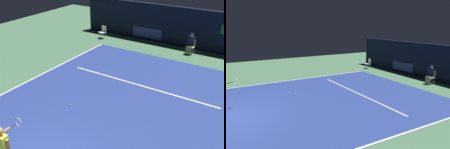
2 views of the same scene
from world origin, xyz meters
The scene contains 9 objects.
ground_plane centered at (0.00, 5.02, 0.00)m, with size 30.41×30.41×0.00m, color #4C7A56.
court_surface centered at (0.00, 5.02, 0.01)m, with size 9.93×12.03×0.01m, color navy.
line_sideline_right centered at (-4.92, 5.02, 0.01)m, with size 0.10×12.03×0.01m, color white.
line_service centered at (0.00, 7.12, 0.01)m, with size 7.75×0.10×0.01m, color white.
back_wall centered at (0.00, 13.65, 1.30)m, with size 15.41×0.33×2.60m.
tennis_player centered at (-0.71, 0.00, 0.99)m, with size 0.64×0.93×1.73m.
line_judge_on_chair centered at (0.74, 12.55, 0.69)m, with size 0.46×0.55×1.32m.
courtside_chair_near centered at (-5.62, 12.22, 0.50)m, with size 0.50×0.48×0.88m.
tennis_ball centered at (-1.64, 3.86, 0.05)m, with size 0.07×0.07×0.07m, color #CCE033.
Camera 1 is at (5.14, -3.40, 6.31)m, focal length 43.22 mm.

